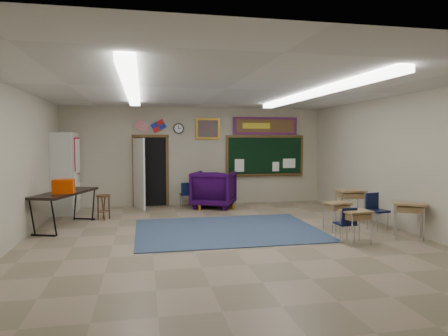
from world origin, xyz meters
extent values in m
plane|color=gray|center=(0.00, 0.00, 0.00)|extent=(9.00, 9.00, 0.00)
cube|color=#AEA68D|center=(0.00, 4.50, 1.50)|extent=(8.00, 0.04, 3.00)
cube|color=#AEA68D|center=(0.00, -4.50, 1.50)|extent=(8.00, 0.04, 3.00)
cube|color=#AEA68D|center=(-4.00, 0.00, 1.50)|extent=(0.04, 9.00, 3.00)
cube|color=#AEA68D|center=(4.00, 0.00, 1.50)|extent=(0.04, 9.00, 3.00)
cube|color=silver|center=(0.00, 0.00, 3.00)|extent=(8.00, 9.00, 0.04)
cube|color=#2D3E56|center=(0.20, 0.80, 0.01)|extent=(4.00, 3.00, 0.02)
cube|color=black|center=(-1.40, 4.49, 1.05)|extent=(0.95, 0.04, 2.10)
cube|color=silver|center=(-1.75, 4.05, 1.03)|extent=(0.35, 0.86, 2.05)
cube|color=brown|center=(2.20, 4.47, 1.50)|extent=(2.55, 0.05, 1.30)
cube|color=black|center=(2.20, 4.46, 1.50)|extent=(2.40, 0.03, 1.15)
cube|color=brown|center=(2.20, 4.41, 0.90)|extent=(2.40, 0.12, 0.04)
cube|color=#B1100F|center=(2.20, 4.47, 2.45)|extent=(2.10, 0.04, 0.55)
cube|color=brown|center=(2.20, 4.46, 2.45)|extent=(1.90, 0.03, 0.40)
cube|color=#A77420|center=(0.35, 4.47, 2.35)|extent=(0.75, 0.05, 0.65)
cube|color=#A51466|center=(0.35, 4.46, 2.35)|extent=(0.62, 0.03, 0.52)
cylinder|color=black|center=(-0.55, 4.47, 2.35)|extent=(0.32, 0.05, 0.32)
cylinder|color=white|center=(-0.55, 4.45, 2.35)|extent=(0.26, 0.02, 0.26)
cube|color=beige|center=(-3.72, 3.85, 1.10)|extent=(0.55, 1.25, 2.20)
imported|color=#1F0431|center=(0.43, 3.85, 0.54)|extent=(1.55, 1.56, 1.08)
cube|color=#9F784A|center=(2.53, 0.25, 0.62)|extent=(0.60, 0.49, 0.04)
cube|color=brown|center=(2.53, 0.25, 0.53)|extent=(0.52, 0.42, 0.11)
cube|color=#9F784A|center=(3.29, 1.05, 0.78)|extent=(0.73, 0.59, 0.04)
cube|color=brown|center=(3.29, 1.05, 0.67)|extent=(0.63, 0.50, 0.13)
cube|color=#9F784A|center=(2.37, -0.84, 0.64)|extent=(0.61, 0.50, 0.04)
cube|color=brown|center=(2.37, -0.84, 0.55)|extent=(0.53, 0.42, 0.11)
cube|color=#9F784A|center=(3.65, -0.65, 0.71)|extent=(0.76, 0.70, 0.04)
cube|color=brown|center=(3.65, -0.65, 0.61)|extent=(0.65, 0.60, 0.12)
cube|color=black|center=(-3.37, 1.84, 0.79)|extent=(1.28, 2.09, 0.06)
cube|color=red|center=(-3.35, 1.57, 0.97)|extent=(0.44, 0.33, 0.31)
cylinder|color=#502B18|center=(-2.61, 2.61, 0.60)|extent=(0.35, 0.35, 0.04)
torus|color=#502B18|center=(-2.61, 2.61, 0.21)|extent=(0.29, 0.29, 0.02)
camera|label=1|loc=(-1.61, -7.74, 2.00)|focal=32.00mm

